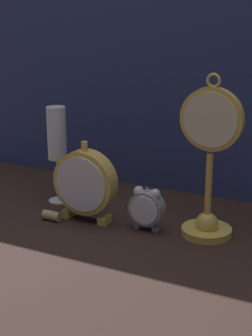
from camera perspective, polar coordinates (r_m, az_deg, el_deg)
name	(u,v)px	position (r m, az deg, el deg)	size (l,w,h in m)	color
ground_plane	(109,234)	(1.21, -1.73, -6.73)	(4.00, 4.00, 0.00)	black
fabric_backdrop_drape	(171,54)	(1.40, 4.63, 11.43)	(1.32, 0.01, 0.70)	navy
pocket_watch_on_stand	(209,171)	(1.17, 8.45, -0.29)	(0.13, 0.11, 0.34)	gold
alarm_clock_twin_bell	(147,207)	(1.21, 2.10, -3.96)	(0.08, 0.03, 0.10)	gray
mantel_clock_silver	(85,183)	(1.25, -4.18, -1.52)	(0.15, 0.04, 0.18)	gold
champagne_flute	(57,139)	(1.35, -7.03, 2.92)	(0.05, 0.05, 0.24)	silver
wine_cork	(52,216)	(1.28, -7.56, -4.83)	(0.02, 0.02, 0.04)	tan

